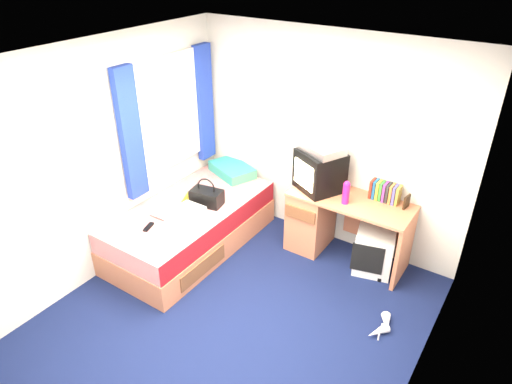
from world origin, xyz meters
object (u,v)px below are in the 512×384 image
Objects in this scene: towel at (190,211)px; water_bottle at (159,215)px; bed at (191,226)px; remote_control at (149,227)px; aerosol_can at (340,186)px; storage_cube at (374,251)px; crt_tv at (320,171)px; pillow at (232,170)px; picture_frame at (407,202)px; handbag at (207,197)px; desk at (326,218)px; vcr at (322,148)px; magazine at (193,199)px; pink_water_bottle at (346,194)px; white_heels at (382,328)px; colour_swatch_fan at (163,229)px.

towel reaches higher than water_bottle.
remote_control reaches higher than bed.
towel is (0.14, -0.14, 0.32)m from bed.
towel is at bearing -141.97° from aerosol_can.
storage_cube is 1.03m from crt_tv.
pillow reaches higher than towel.
handbag is (-1.96, -0.80, -0.19)m from picture_frame.
picture_frame reaches higher than bed.
desk is 1.83m from water_bottle.
bed is 1.53m from desk.
remote_control is (-1.24, -1.38, -0.69)m from vcr.
vcr is 2.81× the size of remote_control.
pillow is at bearing 89.96° from magazine.
vcr is at bearing 22.75° from handbag.
pillow is at bearing 172.98° from pink_water_bottle.
magazine is 0.74× the size of white_heels.
handbag is at bearing -74.99° from pillow.
picture_frame is (0.80, 0.14, 0.41)m from desk.
remote_control is at bearing -90.02° from pillow.
handbag is (-1.04, -0.67, -0.60)m from vcr.
vcr is 1.19× the size of handbag.
white_heels is at bearing -1.13° from bed.
water_bottle is at bearing -139.97° from desk.
aerosol_can is 0.61× the size of magazine.
water_bottle is at bearing -141.49° from picture_frame.
bed is 8.80× the size of pink_water_bottle.
vcr is at bearing 30.89° from remote_control.
magazine is at bearing 125.46° from towel.
vcr is at bearing 34.41° from bed.
storage_cube is 1.07× the size of vcr.
crt_tv is at bearing -168.41° from aerosol_can.
desk is at bearing 26.45° from magazine.
crt_tv is 1.70m from white_heels.
vcr is at bearing -163.92° from picture_frame.
towel is 2.25m from white_heels.
colour_swatch_fan is at bearing -36.98° from water_bottle.
water_bottle reaches higher than remote_control.
pillow is 1.50× the size of white_heels.
storage_cube is 2.24m from colour_swatch_fan.
pink_water_bottle is at bearing 19.03° from magazine.
white_heels is (0.77, -0.73, -0.82)m from pink_water_bottle.
towel is at bearing -109.93° from crt_tv.
storage_cube is at bearing 34.88° from colour_swatch_fan.
picture_frame is 1.28m from white_heels.
aerosol_can is 0.61× the size of towel.
handbag is 1.89× the size of water_bottle.
aerosol_can is at bearing 154.28° from storage_cube.
bed is 5.28× the size of handbag.
picture_frame is at bearing 1.65° from pillow.
aerosol_can reaches higher than magazine.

